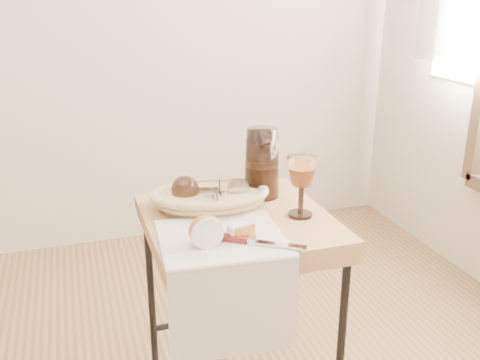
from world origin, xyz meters
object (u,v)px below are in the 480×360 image
object	(u,v)px
goblet_lying_b	(227,192)
tea_towel	(222,238)
goblet_lying_a	(200,189)
wine_goblet	(301,187)
bread_basket	(210,199)
table_knife	(255,240)
pitcher	(262,163)
side_table	(238,315)
apple_half	(206,230)

from	to	relation	value
goblet_lying_b	tea_towel	bearing A→B (deg)	-134.67
goblet_lying_a	wine_goblet	bearing A→B (deg)	163.72
goblet_lying_a	wine_goblet	xyz separation A→B (m)	(0.26, -0.16, 0.04)
bread_basket	table_knife	bearing A→B (deg)	-75.32
pitcher	table_knife	bearing A→B (deg)	-134.56
side_table	bread_basket	bearing A→B (deg)	120.68
wine_goblet	table_knife	bearing A→B (deg)	-143.26
goblet_lying_a	table_knife	distance (m)	0.32
pitcher	goblet_lying_b	bearing A→B (deg)	-177.98
side_table	pitcher	distance (m)	0.49
apple_half	table_knife	size ratio (longest dim) A/B	0.37
goblet_lying_b	pitcher	xyz separation A→B (m)	(0.13, 0.06, 0.06)
table_knife	wine_goblet	bearing A→B (deg)	69.76
table_knife	goblet_lying_b	bearing A→B (deg)	121.96
goblet_lying_a	goblet_lying_b	bearing A→B (deg)	172.12
bread_basket	wine_goblet	world-z (taller)	wine_goblet
tea_towel	goblet_lying_a	bearing A→B (deg)	93.91
pitcher	bread_basket	bearing A→B (deg)	170.69
goblet_lying_a	wine_goblet	distance (m)	0.31
bread_basket	goblet_lying_b	xyz separation A→B (m)	(0.05, -0.02, 0.02)
goblet_lying_b	pitcher	bearing A→B (deg)	-0.35
tea_towel	bread_basket	size ratio (longest dim) A/B	1.03
pitcher	tea_towel	bearing A→B (deg)	-150.22
side_table	wine_goblet	distance (m)	0.47
side_table	apple_half	size ratio (longest dim) A/B	7.50
bread_basket	side_table	bearing A→B (deg)	-52.86
goblet_lying_b	side_table	bearing A→B (deg)	-106.87
tea_towel	bread_basket	bearing A→B (deg)	86.76
bread_basket	table_knife	distance (m)	0.30
goblet_lying_b	pitcher	distance (m)	0.16
goblet_lying_b	table_knife	world-z (taller)	goblet_lying_b
tea_towel	apple_half	distance (m)	0.08
pitcher	table_knife	size ratio (longest dim) A/B	1.08
side_table	table_knife	world-z (taller)	table_knife
apple_half	goblet_lying_b	bearing A→B (deg)	64.48
side_table	bread_basket	size ratio (longest dim) A/B	2.11
table_knife	side_table	bearing A→B (deg)	118.59
side_table	pitcher	world-z (taller)	pitcher
side_table	wine_goblet	size ratio (longest dim) A/B	3.71
goblet_lying_b	pitcher	size ratio (longest dim) A/B	0.44
goblet_lying_a	table_knife	world-z (taller)	goblet_lying_a
side_table	wine_goblet	bearing A→B (deg)	-16.70
tea_towel	wine_goblet	world-z (taller)	wine_goblet
side_table	goblet_lying_b	bearing A→B (deg)	97.41
goblet_lying_a	pitcher	size ratio (longest dim) A/B	0.53
pitcher	table_knife	xyz separation A→B (m)	(-0.14, -0.33, -0.10)
tea_towel	apple_half	size ratio (longest dim) A/B	3.65
tea_towel	wine_goblet	xyz separation A→B (m)	(0.26, 0.08, 0.09)
side_table	tea_towel	world-z (taller)	tea_towel
tea_towel	bread_basket	world-z (taller)	bread_basket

